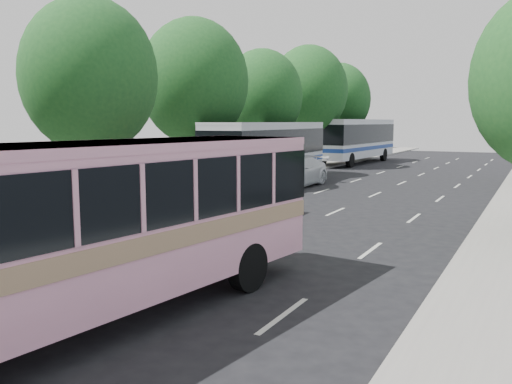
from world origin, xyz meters
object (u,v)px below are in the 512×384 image
Objects in this scene: white_pickup at (294,172)px; tour_coach_front at (269,147)px; pink_taxi at (246,199)px; tour_coach_rear at (356,137)px; pink_bus at (94,212)px.

tour_coach_front is (-1.96, 0.63, 1.37)m from white_pickup.
pink_taxi is 11.25m from white_pickup.
pink_taxi is at bearing -77.26° from tour_coach_rear.
pink_bus is at bearing -76.10° from pink_taxi.
tour_coach_rear is at bearing 108.43° from pink_bus.
tour_coach_rear reaches higher than white_pickup.
tour_coach_rear is at bearing 97.68° from white_pickup.
tour_coach_rear is (-5.04, 29.50, 1.50)m from pink_taxi.
pink_taxi is 0.86× the size of white_pickup.
tour_coach_front is 17.99m from tour_coach_rear.
tour_coach_rear is (-2.21, 18.61, 1.51)m from white_pickup.
tour_coach_front reaches higher than white_pickup.
tour_coach_front is (-4.79, 11.52, 1.36)m from pink_taxi.
tour_coach_front is at bearing -86.16° from tour_coach_rear.
tour_coach_rear is (-7.60, 39.85, 0.27)m from pink_bus.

